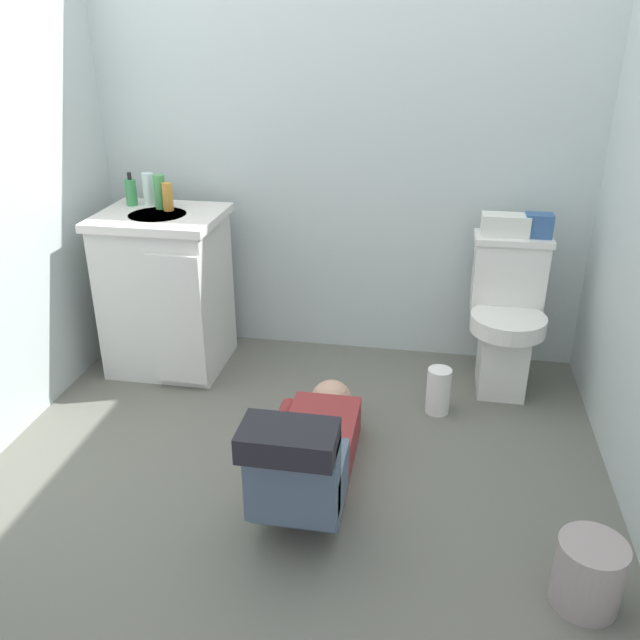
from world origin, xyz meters
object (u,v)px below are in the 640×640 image
Objects in this scene: tissue_box at (505,225)px; bottle_green at (160,192)px; soap_dispenser at (131,192)px; paper_towel_roll at (438,391)px; bottle_clear at (149,189)px; bottle_amber at (168,197)px; faucet at (169,196)px; person_plumber at (309,451)px; toilet at (506,317)px; toiletry_bag at (539,225)px; vanity_cabinet at (167,290)px; trash_can at (588,574)px.

bottle_green is at bearing -177.56° from tissue_box.
paper_towel_roll is (1.59, -0.37, -0.78)m from soap_dispenser.
bottle_clear reaches higher than bottle_amber.
faucet is 0.09× the size of person_plumber.
bottle_amber is at bearing -179.62° from toilet.
toilet is at bearing 0.38° from bottle_amber.
tissue_box is 1.63m from bottle_amber.
soap_dispenser is (-0.19, -0.02, 0.02)m from faucet.
bottle_clear reaches higher than faucet.
paper_towel_roll is (0.48, 0.65, -0.06)m from person_plumber.
toilet is 6.05× the size of toiletry_bag.
toilet is 5.50× the size of bottle_amber.
bottle_amber is at bearing 132.56° from person_plumber.
vanity_cabinet is 1.45m from paper_towel_roll.
bottle_green is (-1.72, 0.02, 0.54)m from toilet.
bottle_clear is 0.69× the size of trash_can.
paper_towel_roll is (1.42, -0.34, -0.79)m from bottle_green.
soap_dispenser is at bearing 146.90° from vanity_cabinet.
bottle_green is 1.22× the size of bottle_amber.
toilet is 0.51m from paper_towel_roll.
bottle_green is 2.48m from trash_can.
trash_can is (0.17, -1.37, -0.25)m from toilet.
tissue_box reaches higher than person_plumber.
soap_dispenser is 0.09m from bottle_clear.
bottle_green is at bearing 179.36° from toilet.
faucet is 1.80m from toiletry_bag.
bottle_amber reaches higher than toiletry_bag.
toilet is 1.40m from trash_can.
bottle_amber is (-1.77, -0.10, 0.08)m from toiletry_bag.
bottle_amber is at bearing 67.15° from vanity_cabinet.
bottle_clear is at bearing 146.87° from bottle_green.
trash_can is at bearing -34.62° from soap_dispenser.
bottle_green is (-0.02, -0.05, 0.03)m from faucet.
tissue_box is at bearing 2.44° from bottle_green.
vanity_cabinet is at bearing -33.10° from soap_dispenser.
bottle_amber is (-1.62, -0.10, 0.09)m from tissue_box.
toiletry_bag is 1.78m from bottle_amber.
bottle_green reaches higher than vanity_cabinet.
trash_can is (1.84, -1.36, -0.77)m from bottle_amber.
bottle_clear reaches higher than trash_can.
bottle_clear reaches higher than toiletry_bag.
toilet is 4.66× the size of bottle_clear.
faucet is 0.19m from soap_dispenser.
soap_dispenser is 1.81m from paper_towel_roll.
tissue_box is at bearing 55.21° from person_plumber.
bottle_green reaches higher than paper_towel_roll.
bottle_green is 0.06m from bottle_amber.
toiletry_bag is at bearing 40.77° from toilet.
bottle_green is at bearing 166.58° from paper_towel_roll.
faucet is at bearing 177.54° from toilet.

